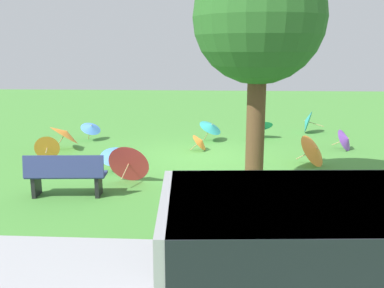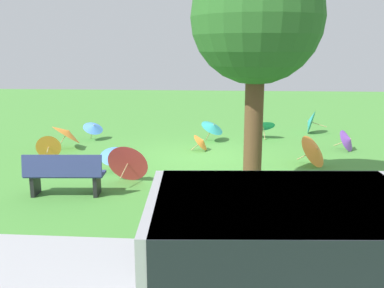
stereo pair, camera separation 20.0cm
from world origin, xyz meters
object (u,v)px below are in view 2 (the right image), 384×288
at_px(parasol_orange_2, 67,133).
at_px(parasol_teal_3, 213,126).
at_px(parasol_red_0, 129,161).
at_px(parasol_purple_1, 348,140).
at_px(park_bench, 64,174).
at_px(parasol_orange_0, 315,150).
at_px(parasol_orange_1, 49,146).
at_px(shade_tree, 257,20).
at_px(parasol_blue_0, 115,155).
at_px(parasol_teal_2, 310,122).
at_px(parasol_orange_4, 202,141).
at_px(van_dark, 359,256).
at_px(parasol_blue_1, 93,127).
at_px(parasol_teal_1, 263,125).

relative_size(parasol_orange_2, parasol_teal_3, 1.20).
bearing_deg(parasol_teal_3, parasol_red_0, 68.31).
bearing_deg(parasol_purple_1, park_bench, 33.19).
distance_m(parasol_orange_0, parasol_orange_1, 7.17).
bearing_deg(parasol_orange_2, parasol_orange_0, 168.75).
bearing_deg(shade_tree, parasol_teal_3, -79.78).
relative_size(parasol_blue_0, parasol_orange_2, 0.69).
distance_m(parasol_teal_2, parasol_teal_3, 3.84).
bearing_deg(parasol_orange_4, park_bench, 58.40).
bearing_deg(van_dark, parasol_teal_2, -98.38).
bearing_deg(parasol_blue_0, parasol_teal_2, -137.21).
height_order(parasol_purple_1, parasol_orange_2, parasol_orange_2).
distance_m(parasol_orange_4, parasol_teal_2, 4.82).
bearing_deg(parasol_blue_1, parasol_orange_2, 73.46).
bearing_deg(parasol_teal_3, parasol_blue_0, 57.23).
xyz_separation_m(parasol_orange_4, parasol_blue_1, (3.68, -1.27, 0.16)).
relative_size(van_dark, parasol_orange_2, 3.81).
relative_size(parasol_blue_1, parasol_teal_3, 0.88).
distance_m(parasol_red_0, parasol_teal_3, 4.80).
xyz_separation_m(van_dark, parasol_teal_2, (-1.66, -11.29, -0.49)).
xyz_separation_m(park_bench, parasol_teal_1, (-4.55, -6.23, -0.00)).
bearing_deg(parasol_red_0, parasol_teal_1, -123.90).
bearing_deg(parasol_blue_0, van_dark, 124.51).
bearing_deg(parasol_orange_1, parasol_orange_2, -94.35).
height_order(van_dark, parasol_teal_3, van_dark).
relative_size(parasol_teal_2, parasol_blue_1, 0.98).
xyz_separation_m(shade_tree, parasol_red_0, (2.73, -0.84, -3.02)).
distance_m(parasol_purple_1, parasol_teal_1, 2.92).
relative_size(parasol_teal_1, parasol_blue_1, 1.02).
xyz_separation_m(parasol_teal_1, parasol_blue_1, (5.65, 0.76, -0.02)).
xyz_separation_m(park_bench, parasol_teal_3, (-2.87, -5.55, 0.04)).
distance_m(parasol_purple_1, parasol_teal_3, 4.18).
bearing_deg(parasol_orange_2, van_dark, 126.82).
xyz_separation_m(shade_tree, parasol_teal_2, (-2.48, -7.02, -3.08)).
bearing_deg(parasol_purple_1, parasol_blue_0, 22.11).
bearing_deg(parasol_blue_1, parasol_red_0, 116.59).
bearing_deg(van_dark, parasol_orange_4, -75.99).
relative_size(parasol_orange_0, parasol_orange_1, 1.56).
height_order(parasol_purple_1, parasol_teal_1, parasol_teal_1).
distance_m(parasol_red_0, parasol_orange_2, 4.01).
height_order(park_bench, parasol_orange_0, park_bench).
distance_m(van_dark, parasol_teal_1, 10.27).
relative_size(shade_tree, parasol_blue_0, 5.58).
bearing_deg(park_bench, parasol_teal_3, -117.31).
xyz_separation_m(van_dark, parasol_orange_0, (-0.95, -6.77, -0.49)).
relative_size(parasol_orange_0, parasol_teal_3, 1.07).
bearing_deg(shade_tree, van_dark, 100.77).
xyz_separation_m(parasol_orange_1, parasol_teal_1, (-6.13, -3.27, 0.12)).
xyz_separation_m(park_bench, parasol_blue_1, (1.10, -5.47, -0.02)).
bearing_deg(parasol_orange_4, parasol_teal_2, -140.45).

